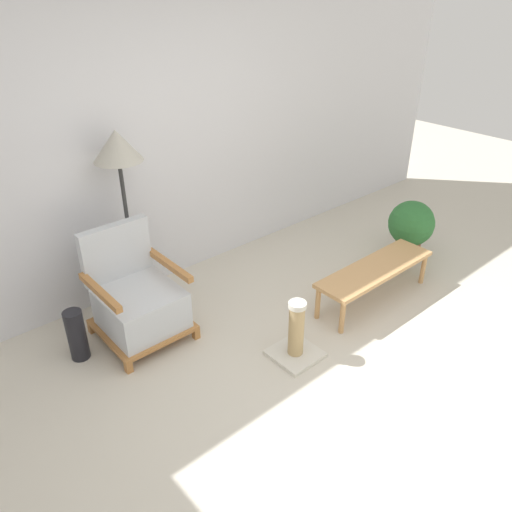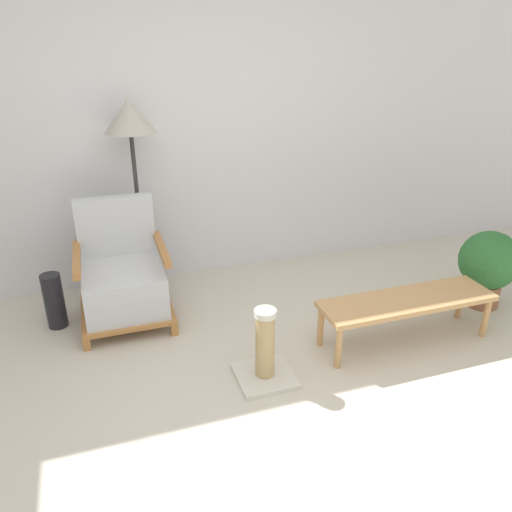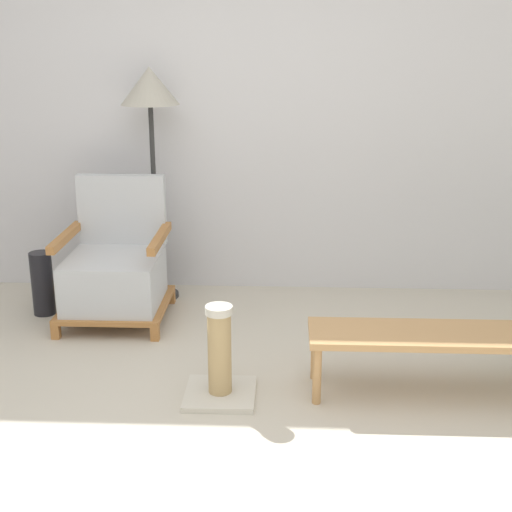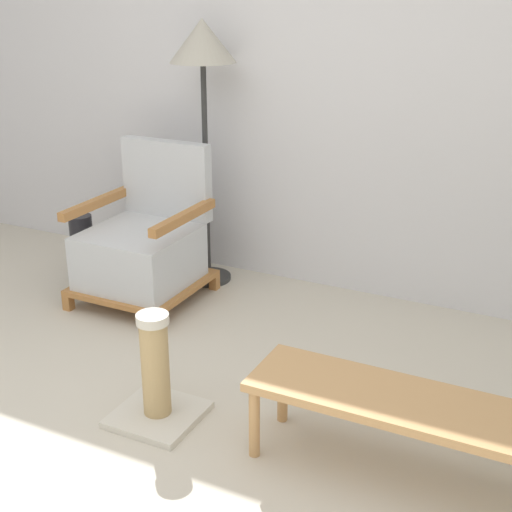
% 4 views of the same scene
% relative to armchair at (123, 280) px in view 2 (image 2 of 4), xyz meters
% --- Properties ---
extents(ground_plane, '(14.00, 14.00, 0.00)m').
position_rel_armchair_xyz_m(ground_plane, '(0.64, -1.61, -0.32)').
color(ground_plane, beige).
extents(wall_back, '(8.00, 0.06, 2.70)m').
position_rel_armchair_xyz_m(wall_back, '(0.64, 0.66, 1.03)').
color(wall_back, silver).
rests_on(wall_back, ground_plane).
extents(armchair, '(0.65, 0.67, 0.88)m').
position_rel_armchair_xyz_m(armchair, '(0.00, 0.00, 0.00)').
color(armchair, '#B2753D').
rests_on(armchair, ground_plane).
extents(floor_lamp, '(0.38, 0.38, 1.56)m').
position_rel_armchair_xyz_m(floor_lamp, '(0.19, 0.40, 1.02)').
color(floor_lamp, '#2D2D2D').
rests_on(floor_lamp, ground_plane).
extents(coffee_table, '(1.24, 0.35, 0.34)m').
position_rel_armchair_xyz_m(coffee_table, '(1.82, -0.92, -0.02)').
color(coffee_table, tan).
rests_on(coffee_table, ground_plane).
extents(vase, '(0.14, 0.14, 0.42)m').
position_rel_armchair_xyz_m(vase, '(-0.50, 0.05, -0.11)').
color(vase, black).
rests_on(vase, ground_plane).
extents(potted_plant, '(0.46, 0.46, 0.62)m').
position_rel_armchair_xyz_m(potted_plant, '(2.71, -0.68, 0.03)').
color(potted_plant, '#935B3D').
rests_on(potted_plant, ground_plane).
extents(scratching_post, '(0.35, 0.35, 0.49)m').
position_rel_armchair_xyz_m(scratching_post, '(0.75, -1.01, -0.14)').
color(scratching_post, beige).
rests_on(scratching_post, ground_plane).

